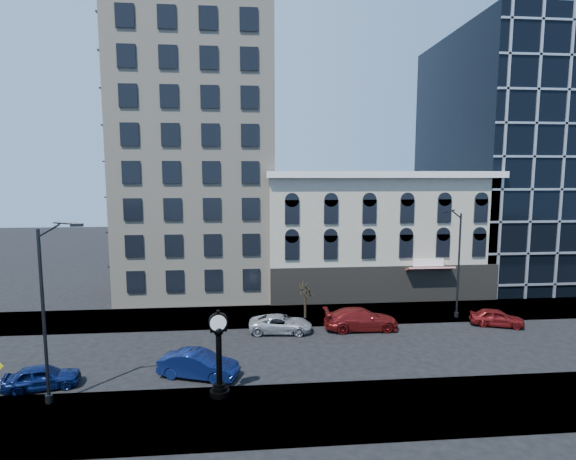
{
  "coord_description": "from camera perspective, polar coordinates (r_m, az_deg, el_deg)",
  "views": [
    {
      "loc": [
        -1.08,
        -29.61,
        12.1
      ],
      "look_at": [
        2.0,
        4.0,
        8.0
      ],
      "focal_mm": 28.0,
      "sensor_mm": 36.0,
      "label": 1
    }
  ],
  "objects": [
    {
      "name": "ground",
      "position": [
        32.0,
        -3.02,
        -15.3
      ],
      "size": [
        160.0,
        160.0,
        0.0
      ],
      "primitive_type": "plane",
      "color": "black",
      "rests_on": "ground"
    },
    {
      "name": "street_lamp_near",
      "position": [
        26.0,
        -27.48,
        -3.94
      ],
      "size": [
        2.55,
        0.39,
        9.84
      ],
      "rotation": [
        0.0,
        0.0,
        0.03
      ],
      "color": "black",
      "rests_on": "sidewalk_near"
    },
    {
      "name": "sidewalk_far",
      "position": [
        39.5,
        -3.48,
        -10.83
      ],
      "size": [
        160.0,
        6.0,
        0.12
      ],
      "primitive_type": "cube",
      "color": "gray",
      "rests_on": "ground"
    },
    {
      "name": "car_far_b",
      "position": [
        36.55,
        9.25,
        -11.1
      ],
      "size": [
        5.86,
        2.44,
        1.69
      ],
      "primitive_type": "imported",
      "rotation": [
        0.0,
        0.0,
        1.56
      ],
      "color": "maroon",
      "rests_on": "ground"
    },
    {
      "name": "sidewalk_near",
      "position": [
        24.76,
        -2.24,
        -22.17
      ],
      "size": [
        160.0,
        6.0,
        0.12
      ],
      "primitive_type": "cube",
      "color": "gray",
      "rests_on": "ground"
    },
    {
      "name": "glass_office",
      "position": [
        60.41,
        28.26,
        7.91
      ],
      "size": [
        20.0,
        20.15,
        28.0
      ],
      "color": "black",
      "rests_on": "ground"
    },
    {
      "name": "car_far_a",
      "position": [
        35.52,
        -0.93,
        -11.83
      ],
      "size": [
        5.09,
        2.74,
        1.36
      ],
      "primitive_type": "imported",
      "rotation": [
        0.0,
        0.0,
        1.47
      ],
      "color": "#A5A8AD",
      "rests_on": "ground"
    },
    {
      "name": "car_near_a",
      "position": [
        30.37,
        -28.74,
        -16.03
      ],
      "size": [
        4.29,
        2.51,
        1.37
      ],
      "primitive_type": "imported",
      "rotation": [
        0.0,
        0.0,
        1.8
      ],
      "color": "#0C194C",
      "rests_on": "ground"
    },
    {
      "name": "bare_tree_far",
      "position": [
        38.0,
        2.21,
        -6.95
      ],
      "size": [
        2.22,
        2.22,
        3.81
      ],
      "color": "black",
      "rests_on": "sidewalk_far"
    },
    {
      "name": "street_clock",
      "position": [
        25.61,
        -8.75,
        -15.64
      ],
      "size": [
        1.1,
        1.1,
        4.84
      ],
      "rotation": [
        0.0,
        0.0,
        0.17
      ],
      "color": "black",
      "rests_on": "sidewalk_near"
    },
    {
      "name": "car_far_c",
      "position": [
        40.63,
        24.97,
        -10.04
      ],
      "size": [
        4.4,
        2.94,
        1.39
      ],
      "primitive_type": "imported",
      "rotation": [
        0.0,
        0.0,
        1.22
      ],
      "color": "maroon",
      "rests_on": "ground"
    },
    {
      "name": "car_near_b",
      "position": [
        28.72,
        -11.27,
        -16.41
      ],
      "size": [
        5.07,
        3.1,
        1.58
      ],
      "primitive_type": "imported",
      "rotation": [
        0.0,
        0.0,
        1.25
      ],
      "color": "#0C194C",
      "rests_on": "ground"
    },
    {
      "name": "cream_tower",
      "position": [
        49.28,
        -11.45,
        15.21
      ],
      "size": [
        15.9,
        15.4,
        42.5
      ],
      "color": "#B9AD95",
      "rests_on": "ground"
    },
    {
      "name": "victorian_row",
      "position": [
        47.73,
        10.71,
        -0.54
      ],
      "size": [
        22.6,
        11.19,
        12.5
      ],
      "color": "#B8AF97",
      "rests_on": "ground"
    },
    {
      "name": "street_lamp_far",
      "position": [
        39.54,
        20.38,
        -0.62
      ],
      "size": [
        2.28,
        1.21,
        9.39
      ],
      "rotation": [
        0.0,
        0.0,
        3.56
      ],
      "color": "black",
      "rests_on": "sidewalk_far"
    }
  ]
}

